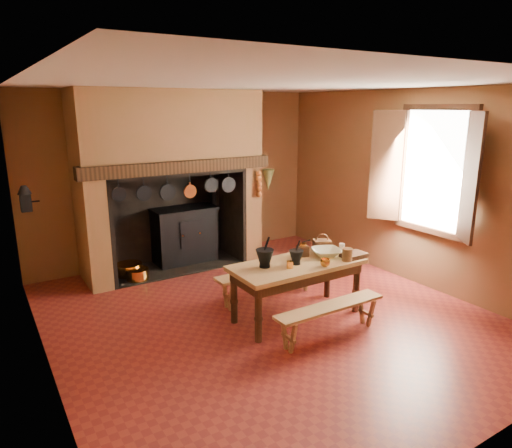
{
  "coord_description": "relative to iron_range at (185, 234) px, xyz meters",
  "views": [
    {
      "loc": [
        -2.9,
        -4.38,
        2.56
      ],
      "look_at": [
        0.02,
        0.3,
        1.12
      ],
      "focal_mm": 32.0,
      "sensor_mm": 36.0,
      "label": 1
    }
  ],
  "objects": [
    {
      "name": "wall_coffee_mill",
      "position": [
        -2.38,
        -0.9,
        1.03
      ],
      "size": [
        0.23,
        0.16,
        0.31
      ],
      "color": "black",
      "rests_on": "wall_left"
    },
    {
      "name": "work_table",
      "position": [
        0.33,
        -2.65,
        0.12
      ],
      "size": [
        1.65,
        0.73,
        0.71
      ],
      "color": "tan",
      "rests_on": "floor"
    },
    {
      "name": "onion_string",
      "position": [
        1.04,
        -0.66,
        0.85
      ],
      "size": [
        0.12,
        0.1,
        0.46
      ],
      "primitive_type": null,
      "color": "#A9471F",
      "rests_on": "chimney_breast"
    },
    {
      "name": "mortar_large",
      "position": [
        -0.09,
        -2.58,
        0.35
      ],
      "size": [
        0.22,
        0.22,
        0.37
      ],
      "rotation": [
        0.0,
        0.0,
        -0.17
      ],
      "color": "black",
      "rests_on": "work_table"
    },
    {
      "name": "bench_front",
      "position": [
        0.33,
        -3.27,
        -0.19
      ],
      "size": [
        1.4,
        0.25,
        0.4
      ],
      "color": "tan",
      "rests_on": "floor"
    },
    {
      "name": "hanging_pans",
      "position": [
        -0.3,
        -0.64,
        0.88
      ],
      "size": [
        1.92,
        0.29,
        0.27
      ],
      "color": "black",
      "rests_on": "chimney_breast"
    },
    {
      "name": "brass_cup",
      "position": [
        0.53,
        -2.94,
        0.28
      ],
      "size": [
        0.14,
        0.14,
        0.09
      ],
      "primitive_type": "imported",
      "rotation": [
        0.0,
        0.0,
        0.25
      ],
      "color": "orange",
      "rests_on": "work_table"
    },
    {
      "name": "ceiling",
      "position": [
        0.04,
        -2.45,
        2.32
      ],
      "size": [
        5.5,
        5.5,
        0.0
      ],
      "primitive_type": "plane",
      "rotation": [
        3.14,
        0.0,
        0.0
      ],
      "color": "silver",
      "rests_on": "back_wall"
    },
    {
      "name": "chimney_breast",
      "position": [
        -0.26,
        -0.14,
        1.33
      ],
      "size": [
        2.95,
        0.96,
        2.8
      ],
      "color": "brown",
      "rests_on": "floor"
    },
    {
      "name": "wicker_basket",
      "position": [
        0.93,
        -2.39,
        0.3
      ],
      "size": [
        0.27,
        0.24,
        0.21
      ],
      "rotation": [
        0.0,
        0.0,
        -0.43
      ],
      "color": "#503118",
      "rests_on": "work_table"
    },
    {
      "name": "bench_back",
      "position": [
        0.33,
        -2.01,
        -0.17
      ],
      "size": [
        1.51,
        0.26,
        0.42
      ],
      "color": "tan",
      "rests_on": "floor"
    },
    {
      "name": "floor",
      "position": [
        0.04,
        -2.45,
        -0.48
      ],
      "size": [
        5.5,
        5.5,
        0.0
      ],
      "primitive_type": "plane",
      "color": "maroon",
      "rests_on": "ground"
    },
    {
      "name": "coffee_grinder",
      "position": [
        0.55,
        -2.48,
        0.31
      ],
      "size": [
        0.19,
        0.16,
        0.2
      ],
      "rotation": [
        0.0,
        0.0,
        -0.26
      ],
      "color": "#371D11",
      "rests_on": "work_table"
    },
    {
      "name": "mixing_bowl",
      "position": [
        0.8,
        -2.63,
        0.28
      ],
      "size": [
        0.46,
        0.46,
        0.09
      ],
      "primitive_type": "imported",
      "rotation": [
        0.0,
        0.0,
        -0.34
      ],
      "color": "beige",
      "rests_on": "work_table"
    },
    {
      "name": "stoneware_crock",
      "position": [
        0.89,
        -2.92,
        0.31
      ],
      "size": [
        0.16,
        0.16,
        0.16
      ],
      "primitive_type": "cylinder",
      "rotation": [
        0.0,
        0.0,
        0.29
      ],
      "color": "brown",
      "rests_on": "work_table"
    },
    {
      "name": "mortar_small",
      "position": [
        0.28,
        -2.69,
        0.33
      ],
      "size": [
        0.17,
        0.17,
        0.3
      ],
      "rotation": [
        0.0,
        0.0,
        -0.25
      ],
      "color": "black",
      "rests_on": "work_table"
    },
    {
      "name": "wall_right",
      "position": [
        2.54,
        -2.45,
        0.92
      ],
      "size": [
        0.02,
        5.5,
        2.8
      ],
      "primitive_type": "cube",
      "color": "brown",
      "rests_on": "floor"
    },
    {
      "name": "herb_bunch",
      "position": [
        1.22,
        -0.66,
        0.9
      ],
      "size": [
        0.2,
        0.2,
        0.35
      ],
      "primitive_type": "cone",
      "rotation": [
        3.14,
        0.0,
        0.0
      ],
      "color": "brown",
      "rests_on": "chimney_breast"
    },
    {
      "name": "back_wall",
      "position": [
        0.04,
        0.3,
        0.92
      ],
      "size": [
        5.0,
        0.02,
        2.8
      ],
      "primitive_type": "cube",
      "color": "brown",
      "rests_on": "floor"
    },
    {
      "name": "glass_jar",
      "position": [
        1.05,
        -2.65,
        0.29
      ],
      "size": [
        0.09,
        0.09,
        0.13
      ],
      "primitive_type": "cylinder",
      "rotation": [
        0.0,
        0.0,
        0.27
      ],
      "color": "beige",
      "rests_on": "work_table"
    },
    {
      "name": "wall_left",
      "position": [
        -2.46,
        -2.45,
        0.92
      ],
      "size": [
        0.02,
        5.5,
        2.8
      ],
      "primitive_type": "cube",
      "color": "brown",
      "rests_on": "floor"
    },
    {
      "name": "brass_mug_b",
      "position": [
        0.43,
        -2.55,
        0.28
      ],
      "size": [
        0.09,
        0.09,
        0.09
      ],
      "primitive_type": "cylinder",
      "rotation": [
        0.0,
        0.0,
        -0.16
      ],
      "color": "orange",
      "rests_on": "work_table"
    },
    {
      "name": "hearth_pans",
      "position": [
        -1.01,
        -0.23,
        -0.39
      ],
      "size": [
        0.51,
        0.62,
        0.2
      ],
      "color": "orange",
      "rests_on": "floor"
    },
    {
      "name": "brass_mug_a",
      "position": [
        0.14,
        -2.76,
        0.27
      ],
      "size": [
        0.1,
        0.1,
        0.09
      ],
      "primitive_type": "cylinder",
      "rotation": [
        0.0,
        0.0,
        -0.37
      ],
      "color": "orange",
      "rests_on": "work_table"
    },
    {
      "name": "wooden_tray",
      "position": [
        1.06,
        -2.86,
        0.26
      ],
      "size": [
        0.31,
        0.23,
        0.05
      ],
      "primitive_type": "cube",
      "rotation": [
        0.0,
        0.0,
        0.02
      ],
      "color": "#371D11",
      "rests_on": "work_table"
    },
    {
      "name": "wall_front",
      "position": [
        0.04,
        -5.2,
        0.92
      ],
      "size": [
        5.0,
        0.02,
        2.8
      ],
      "primitive_type": "cube",
      "color": "brown",
      "rests_on": "floor"
    },
    {
      "name": "iron_range",
      "position": [
        0.0,
        0.0,
        0.0
      ],
      "size": [
        1.12,
        0.55,
        1.6
      ],
      "color": "black",
      "rests_on": "floor"
    },
    {
      "name": "window",
      "position": [
        2.39,
        -2.85,
        1.22
      ],
      "size": [
        0.39,
        1.75,
        1.76
      ],
      "color": "white",
      "rests_on": "wall_right"
    }
  ]
}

